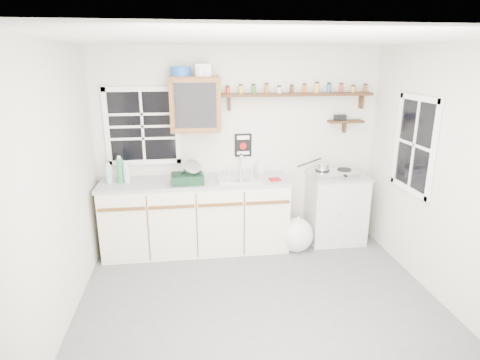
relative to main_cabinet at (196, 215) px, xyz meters
name	(u,v)px	position (x,y,z in m)	size (l,w,h in m)	color
room	(262,184)	(0.58, -1.30, 0.79)	(3.64, 3.24, 2.54)	#565659
main_cabinet	(196,215)	(0.00, 0.00, 0.00)	(2.31, 0.63, 0.92)	beige
right_cabinet	(336,208)	(1.83, 0.03, -0.01)	(0.73, 0.57, 0.91)	#B4B4AD
sink	(238,178)	(0.54, 0.01, 0.47)	(0.52, 0.44, 0.29)	silver
upper_cabinet	(195,104)	(0.03, 0.14, 1.36)	(0.60, 0.32, 0.65)	#5A3116
upper_cabinet_clutter	(190,71)	(-0.01, 0.14, 1.75)	(0.47, 0.24, 0.14)	#194CA4
spice_shelf	(298,94)	(1.31, 0.21, 1.47)	(1.91, 0.18, 0.34)	#331B0E
secondary_shelf	(344,121)	(1.94, 0.22, 1.12)	(0.45, 0.16, 0.24)	#331B0E
warning_sign	(243,145)	(0.63, 0.29, 0.82)	(0.22, 0.02, 0.30)	black
window_back	(142,126)	(-0.62, 0.29, 1.09)	(0.93, 0.03, 0.98)	black
window_right	(415,145)	(2.37, -0.75, 0.99)	(0.03, 0.78, 1.08)	black
water_bottles	(119,172)	(-0.90, 0.02, 0.59)	(0.28, 0.09, 0.33)	#A2B4BE
dish_rack	(189,176)	(-0.08, -0.11, 0.55)	(0.39, 0.30, 0.29)	black
soap_bottle	(259,166)	(0.83, 0.20, 0.55)	(0.08, 0.08, 0.18)	white
rag	(275,179)	(0.97, -0.13, 0.47)	(0.13, 0.12, 0.02)	maroon
hotplate	(333,173)	(1.76, 0.01, 0.49)	(0.62, 0.38, 0.08)	silver
saucepan	(322,167)	(1.61, 0.01, 0.57)	(0.37, 0.24, 0.17)	silver
trash_bag	(296,235)	(1.25, -0.20, -0.25)	(0.43, 0.39, 0.49)	silver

